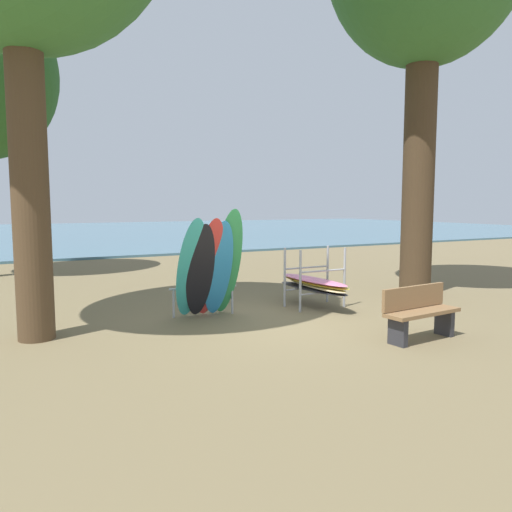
# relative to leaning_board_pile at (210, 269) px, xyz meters

# --- Properties ---
(ground_plane) EXTENTS (80.00, 80.00, 0.00)m
(ground_plane) POSITION_rel_leaning_board_pile_xyz_m (0.76, -0.65, -0.96)
(ground_plane) COLOR brown
(lake_water) EXTENTS (80.00, 36.00, 0.10)m
(lake_water) POSITION_rel_leaning_board_pile_xyz_m (0.76, 29.38, -0.91)
(lake_water) COLOR #477084
(lake_water) RESTS_ON ground
(leaning_board_pile) EXTENTS (1.33, 1.09, 2.09)m
(leaning_board_pile) POSITION_rel_leaning_board_pile_xyz_m (0.00, 0.00, 0.00)
(leaning_board_pile) COLOR #38B2AD
(leaning_board_pile) RESTS_ON ground
(board_storage_rack) EXTENTS (1.15, 2.13, 1.25)m
(board_storage_rack) POSITION_rel_leaning_board_pile_xyz_m (2.36, -0.00, -0.46)
(board_storage_rack) COLOR #9EA0A5
(board_storage_rack) RESTS_ON ground
(park_bench) EXTENTS (1.43, 0.53, 0.85)m
(park_bench) POSITION_rel_leaning_board_pile_xyz_m (2.41, -2.88, -0.51)
(park_bench) COLOR #2D2D33
(park_bench) RESTS_ON ground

